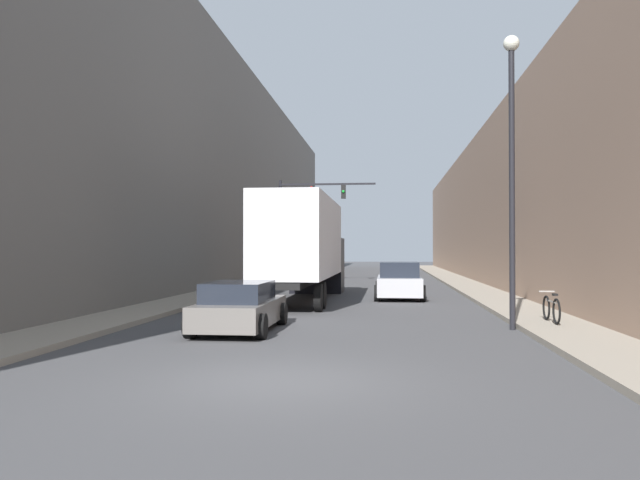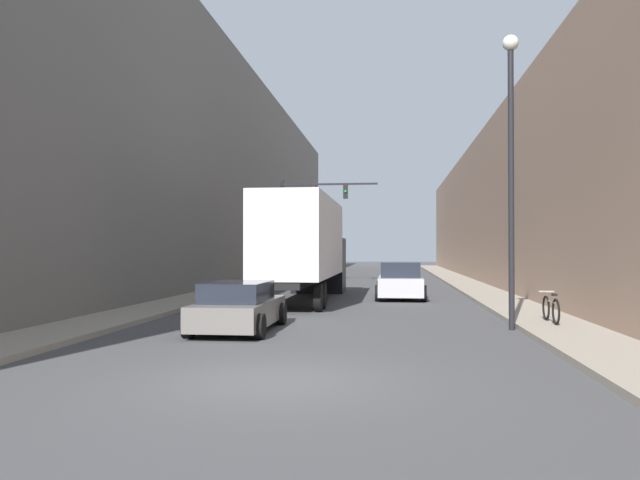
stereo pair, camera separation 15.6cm
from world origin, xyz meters
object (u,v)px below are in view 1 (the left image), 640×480
(semi_truck, at_px, (304,245))
(street_lamp, at_px, (512,145))
(sedan_car, at_px, (240,307))
(parked_bicycle, at_px, (551,309))
(traffic_signal_gantry, at_px, (302,212))
(suv_car, at_px, (399,281))

(semi_truck, xyz_separation_m, street_lamp, (6.99, -9.07, 2.69))
(sedan_car, distance_m, parked_bicycle, 8.74)
(semi_truck, bearing_deg, traffic_signal_gantry, 98.32)
(sedan_car, relative_size, suv_car, 0.98)
(traffic_signal_gantry, xyz_separation_m, street_lamp, (9.04, -23.13, 0.40))
(suv_car, relative_size, parked_bicycle, 2.43)
(semi_truck, height_order, suv_car, semi_truck)
(traffic_signal_gantry, distance_m, parked_bicycle, 25.08)
(sedan_car, bearing_deg, traffic_signal_gantry, 93.89)
(semi_truck, relative_size, parked_bicycle, 6.74)
(parked_bicycle, bearing_deg, sedan_car, -169.29)
(suv_car, relative_size, traffic_signal_gantry, 0.65)
(sedan_car, bearing_deg, street_lamp, 7.79)
(suv_car, xyz_separation_m, street_lamp, (2.90, -10.48, 4.31))
(suv_car, bearing_deg, semi_truck, -160.92)
(semi_truck, distance_m, parked_bicycle, 11.91)
(traffic_signal_gantry, bearing_deg, parked_bicycle, -65.56)
(sedan_car, height_order, suv_car, suv_car)
(parked_bicycle, bearing_deg, traffic_signal_gantry, 114.44)
(semi_truck, height_order, sedan_car, semi_truck)
(traffic_signal_gantry, height_order, parked_bicycle, traffic_signal_gantry)
(semi_truck, distance_m, street_lamp, 11.76)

